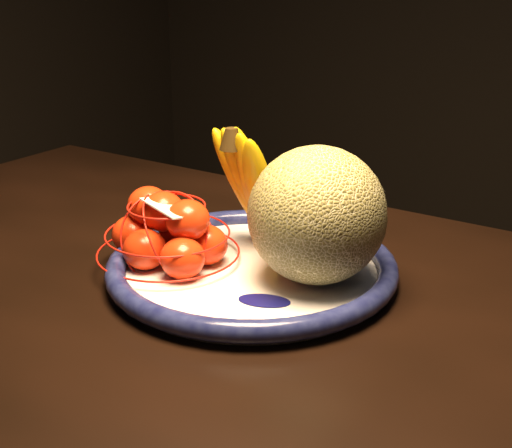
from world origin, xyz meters
The scene contains 6 objects.
dining_table centered at (-0.09, -0.09, 0.65)m, with size 1.47×0.91×0.72m.
fruit_bowl centered at (-0.11, 0.00, 0.74)m, with size 0.36×0.36×0.03m.
cantaloupe centered at (-0.03, 0.01, 0.82)m, with size 0.16×0.16×0.16m, color olive.
banana_bunch centered at (-0.15, 0.06, 0.83)m, with size 0.11×0.12×0.18m.
mandarin_bag centered at (-0.21, -0.04, 0.77)m, with size 0.24×0.24×0.12m.
price_tag centered at (-0.20, -0.05, 0.82)m, with size 0.07×0.03×0.00m, color white.
Camera 1 is at (0.32, -0.69, 1.10)m, focal length 50.00 mm.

